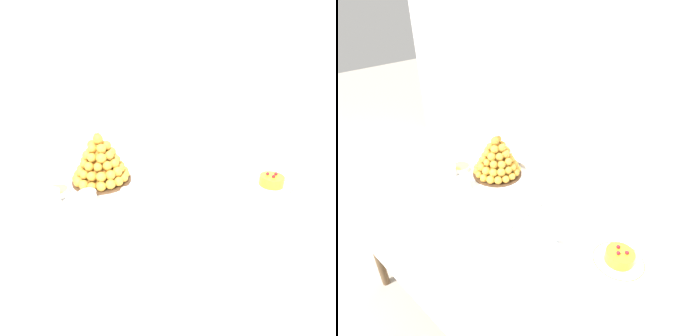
% 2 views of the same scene
% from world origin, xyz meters
% --- Properties ---
extents(ground_plane, '(12.00, 12.00, 0.00)m').
position_xyz_m(ground_plane, '(0.00, 0.00, 0.00)').
color(ground_plane, '#B2A899').
extents(backdrop_wall, '(4.80, 0.10, 2.50)m').
position_xyz_m(backdrop_wall, '(0.00, 1.13, 1.25)').
color(backdrop_wall, silver).
rests_on(backdrop_wall, ground_plane).
extents(buffet_table, '(1.56, 1.00, 0.78)m').
position_xyz_m(buffet_table, '(0.00, 0.00, 0.70)').
color(buffet_table, brown).
rests_on(buffet_table, ground_plane).
extents(serving_tray, '(0.55, 0.41, 0.02)m').
position_xyz_m(serving_tray, '(-0.16, 0.06, 0.79)').
color(serving_tray, white).
rests_on(serving_tray, buffet_table).
extents(croquembouche, '(0.25, 0.25, 0.24)m').
position_xyz_m(croquembouche, '(-0.20, 0.12, 0.88)').
color(croquembouche, '#4C331E').
rests_on(croquembouche, serving_tray).
extents(dessert_cup_left, '(0.06, 0.06, 0.06)m').
position_xyz_m(dessert_cup_left, '(-0.36, -0.05, 0.82)').
color(dessert_cup_left, silver).
rests_on(dessert_cup_left, serving_tray).
extents(dessert_cup_mid_left, '(0.06, 0.06, 0.06)m').
position_xyz_m(dessert_cup_mid_left, '(-0.23, -0.07, 0.82)').
color(dessert_cup_mid_left, silver).
rests_on(dessert_cup_mid_left, serving_tray).
extents(dessert_cup_centre, '(0.05, 0.05, 0.06)m').
position_xyz_m(dessert_cup_centre, '(-0.08, -0.07, 0.82)').
color(dessert_cup_centre, silver).
rests_on(dessert_cup_centre, serving_tray).
extents(dessert_cup_mid_right, '(0.05, 0.05, 0.06)m').
position_xyz_m(dessert_cup_mid_right, '(0.04, -0.06, 0.82)').
color(dessert_cup_mid_right, silver).
rests_on(dessert_cup_mid_right, serving_tray).
extents(creme_brulee_ramekin, '(0.10, 0.10, 0.02)m').
position_xyz_m(creme_brulee_ramekin, '(-0.36, 0.02, 0.81)').
color(creme_brulee_ramekin, white).
rests_on(creme_brulee_ramekin, serving_tray).
extents(macaron_goblet, '(0.11, 0.11, 0.24)m').
position_xyz_m(macaron_goblet, '(0.29, -0.06, 0.93)').
color(macaron_goblet, white).
rests_on(macaron_goblet, buffet_table).
extents(fruit_tart_plate, '(0.18, 0.18, 0.06)m').
position_xyz_m(fruit_tart_plate, '(0.50, 0.01, 0.80)').
color(fruit_tart_plate, white).
rests_on(fruit_tart_plate, buffet_table).
extents(wine_glass, '(0.07, 0.07, 0.16)m').
position_xyz_m(wine_glass, '(-0.20, 0.19, 0.90)').
color(wine_glass, silver).
rests_on(wine_glass, buffet_table).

